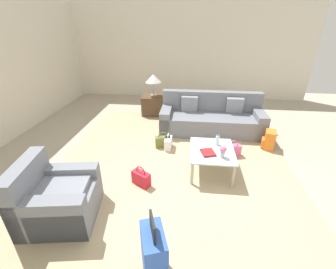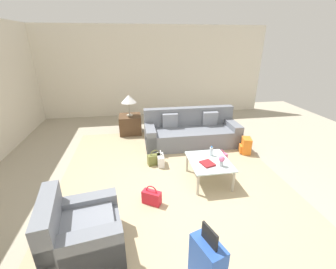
# 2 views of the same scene
# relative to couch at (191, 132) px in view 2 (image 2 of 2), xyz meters

# --- Properties ---
(ground_plane) EXTENTS (12.00, 12.00, 0.00)m
(ground_plane) POSITION_rel_couch_xyz_m (-2.20, 0.60, -0.31)
(ground_plane) COLOR #A89E89
(wall_right) EXTENTS (0.12, 8.00, 3.10)m
(wall_right) POSITION_rel_couch_xyz_m (2.86, 0.60, 1.24)
(wall_right) COLOR silver
(wall_right) RESTS_ON ground
(area_rug) EXTENTS (5.20, 4.40, 0.01)m
(area_rug) POSITION_rel_couch_xyz_m (-1.60, 0.80, -0.30)
(area_rug) COLOR tan
(area_rug) RESTS_ON ground
(couch) EXTENTS (0.94, 2.44, 0.93)m
(couch) POSITION_rel_couch_xyz_m (0.00, 0.00, 0.00)
(couch) COLOR slate
(couch) RESTS_ON ground
(armchair) EXTENTS (1.02, 1.04, 0.88)m
(armchair) POSITION_rel_couch_xyz_m (-3.11, 2.27, -0.01)
(armchair) COLOR slate
(armchair) RESTS_ON ground
(coffee_table) EXTENTS (0.92, 0.76, 0.45)m
(coffee_table) POSITION_rel_couch_xyz_m (-1.80, 0.10, 0.08)
(coffee_table) COLOR silver
(coffee_table) RESTS_ON ground
(water_bottle) EXTENTS (0.06, 0.06, 0.20)m
(water_bottle) POSITION_rel_couch_xyz_m (-1.60, -0.00, 0.23)
(water_bottle) COLOR silver
(water_bottle) RESTS_ON coffee_table
(coffee_table_book) EXTENTS (0.30, 0.28, 0.03)m
(coffee_table_book) POSITION_rel_couch_xyz_m (-1.92, 0.18, 0.16)
(coffee_table_book) COLOR maroon
(coffee_table_book) RESTS_ON coffee_table
(flower_vase) EXTENTS (0.11, 0.11, 0.21)m
(flower_vase) POSITION_rel_couch_xyz_m (-2.02, -0.05, 0.26)
(flower_vase) COLOR #B2B7BC
(flower_vase) RESTS_ON coffee_table
(side_table) EXTENTS (0.63, 0.63, 0.55)m
(side_table) POSITION_rel_couch_xyz_m (1.00, 1.60, -0.03)
(side_table) COLOR #513823
(side_table) RESTS_ON ground
(table_lamp) EXTENTS (0.44, 0.44, 0.61)m
(table_lamp) POSITION_rel_couch_xyz_m (1.00, 1.60, 0.73)
(table_lamp) COLOR #ADA899
(table_lamp) RESTS_ON side_table
(suitcase_blue) EXTENTS (0.45, 0.34, 0.85)m
(suitcase_blue) POSITION_rel_couch_xyz_m (-3.80, 0.80, 0.05)
(suitcase_blue) COLOR #2851AD
(suitcase_blue) RESTS_ON ground
(handbag_white) EXTENTS (0.32, 0.15, 0.36)m
(handbag_white) POSITION_rel_couch_xyz_m (-1.05, 0.95, -0.18)
(handbag_white) COLOR white
(handbag_white) RESTS_ON ground
(handbag_pink) EXTENTS (0.23, 0.35, 0.36)m
(handbag_pink) POSITION_rel_couch_xyz_m (-1.22, -0.37, -0.18)
(handbag_pink) COLOR pink
(handbag_pink) RESTS_ON ground
(handbag_olive) EXTENTS (0.21, 0.34, 0.36)m
(handbag_olive) POSITION_rel_couch_xyz_m (-1.00, 1.08, -0.18)
(handbag_olive) COLOR olive
(handbag_olive) RESTS_ON ground
(handbag_red) EXTENTS (0.29, 0.35, 0.36)m
(handbag_red) POSITION_rel_couch_xyz_m (-2.31, 1.27, -0.18)
(handbag_red) COLOR red
(handbag_red) RESTS_ON ground
(backpack_orange) EXTENTS (0.34, 0.31, 0.40)m
(backpack_orange) POSITION_rel_couch_xyz_m (-0.80, -1.19, -0.12)
(backpack_orange) COLOR orange
(backpack_orange) RESTS_ON ground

